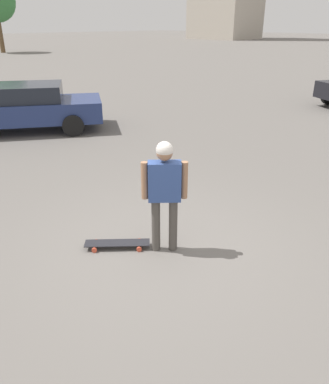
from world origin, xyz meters
name	(u,v)px	position (x,y,z in m)	size (l,w,h in m)	color
ground_plane	(164,249)	(0.00, 0.00, 0.00)	(220.00, 220.00, 0.00)	slate
person	(164,186)	(0.00, 0.00, 1.03)	(0.47, 0.49, 1.66)	#4C4742
skateboard	(117,243)	(0.53, 0.47, 0.07)	(0.81, 0.84, 0.09)	#232328
car_parked_near	(25,107)	(7.69, -1.76, 0.73)	(4.08, 4.85, 1.39)	navy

